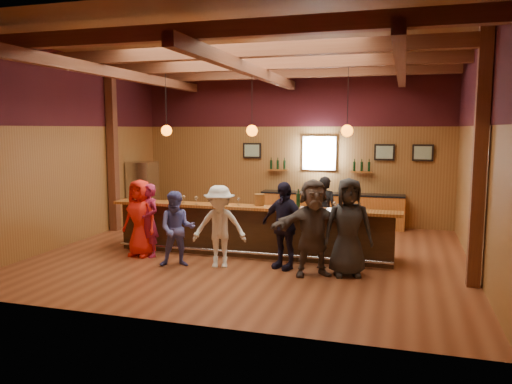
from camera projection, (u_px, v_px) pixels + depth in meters
room at (253, 106)px, 10.57m from camera, size 9.04×9.00×4.52m
bar_counter at (255, 230)px, 10.99m from camera, size 6.30×1.07×1.11m
back_bar_cabinet at (331, 210)px, 14.06m from camera, size 4.00×0.52×0.95m
window at (319, 153)px, 14.19m from camera, size 0.95×0.09×0.95m
framed_pictures at (350, 152)px, 13.93m from camera, size 5.35×0.05×0.45m
wine_shelves at (319, 168)px, 14.18m from camera, size 3.00×0.18×0.30m
pendant_lights at (252, 130)px, 10.58m from camera, size 4.24×0.24×1.37m
stainless_fridge at (143, 193)px, 14.43m from camera, size 0.70×0.70×1.80m
customer_orange at (140, 218)px, 10.74m from camera, size 0.89×0.66×1.66m
customer_redvest at (149, 220)px, 10.70m from camera, size 0.69×0.61×1.58m
customer_denim at (177, 229)px, 9.93m from camera, size 0.89×0.80×1.52m
customer_white at (219, 227)px, 9.85m from camera, size 1.17×0.84×1.64m
customer_navy at (284, 225)px, 9.77m from camera, size 1.09×0.77×1.72m
customer_brown at (313, 228)px, 9.29m from camera, size 1.75×1.21×1.82m
customer_dark at (348, 227)px, 9.27m from camera, size 1.02×0.80×1.84m
bartender at (324, 211)px, 11.65m from camera, size 0.67×0.52×1.65m
ice_bucket at (260, 200)px, 10.66m from camera, size 0.23×0.23×0.25m
bottle_a at (285, 200)px, 10.49m from camera, size 0.08×0.08×0.37m
bottle_b at (298, 200)px, 10.41m from camera, size 0.08×0.08×0.39m
glass_a at (148, 195)px, 11.25m from camera, size 0.08×0.08×0.19m
glass_b at (174, 197)px, 11.08m from camera, size 0.08×0.08×0.18m
glass_c at (184, 197)px, 11.00m from camera, size 0.08×0.08×0.17m
glass_d at (196, 198)px, 10.82m from camera, size 0.08×0.08×0.18m
glass_e at (238, 200)px, 10.72m from camera, size 0.07×0.07×0.16m
glass_f at (283, 202)px, 10.29m from camera, size 0.08×0.08×0.17m
glass_g at (315, 203)px, 10.24m from camera, size 0.07×0.07×0.17m
glass_h at (334, 204)px, 10.10m from camera, size 0.07×0.07×0.17m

